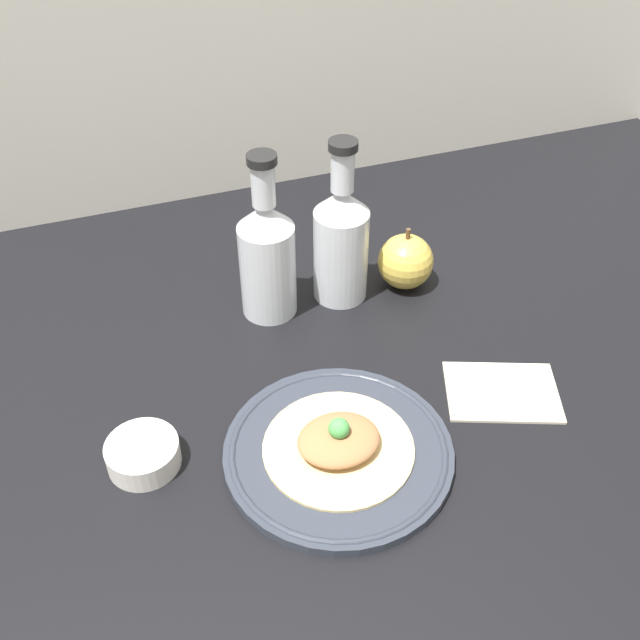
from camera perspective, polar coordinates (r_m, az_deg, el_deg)
ground_plane at (r=99.00cm, az=-0.29°, el=-6.06°), size 180.00×110.00×4.00cm
plate at (r=89.58cm, az=1.41°, el=-9.98°), size 27.23×27.23×1.52cm
plated_food at (r=88.30cm, az=1.42°, el=-9.29°), size 17.91×17.91×4.91cm
cider_bottle_left at (r=103.85cm, az=-4.06°, el=5.00°), size 7.93×7.93×24.98cm
cider_bottle_right at (r=106.64cm, az=1.61°, el=6.15°), size 7.93×7.93×24.98cm
apple at (r=112.42cm, az=6.53°, el=4.45°), size 8.34×8.34×9.93cm
napkin at (r=99.54cm, az=13.71°, el=-5.26°), size 17.12×14.90×0.80cm
dipping_bowl at (r=90.64cm, az=-13.33°, el=-9.92°), size 8.60×8.60×3.21cm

